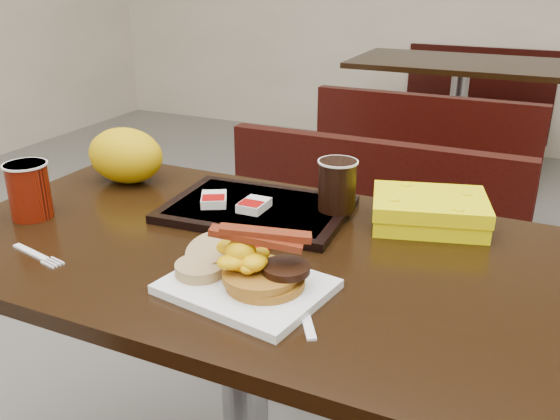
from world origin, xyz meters
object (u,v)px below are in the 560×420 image
at_px(table_near, 245,399).
at_px(knife, 303,308).
at_px(table_far, 455,127).
at_px(bench_far_s, 430,163).
at_px(hashbrown_sleeve_left, 214,199).
at_px(coffee_cup_near, 29,191).
at_px(bench_near_n, 349,268).
at_px(hashbrown_sleeve_right, 254,205).
at_px(paper_bag, 126,155).
at_px(fork, 31,252).
at_px(tray, 257,209).
at_px(clamshell, 429,211).
at_px(platter, 247,287).
at_px(pancake_stack, 265,278).
at_px(coffee_cup_far, 337,185).
at_px(bench_far_n, 473,105).

bearing_deg(table_near, knife, -39.77).
distance_m(table_far, bench_far_s, 0.70).
bearing_deg(hashbrown_sleeve_left, coffee_cup_near, -178.90).
height_order(table_near, bench_near_n, table_near).
distance_m(hashbrown_sleeve_right, paper_bag, 0.40).
height_order(bench_near_n, fork, fork).
xyz_separation_m(knife, hashbrown_sleeve_left, (-0.33, 0.29, 0.03)).
bearing_deg(paper_bag, fork, -77.55).
bearing_deg(paper_bag, coffee_cup_near, -98.73).
distance_m(bench_near_n, hashbrown_sleeve_left, 0.73).
distance_m(table_far, fork, 2.85).
xyz_separation_m(bench_far_s, fork, (-0.34, -2.10, 0.39)).
bearing_deg(table_near, hashbrown_sleeve_right, 105.88).
distance_m(bench_far_s, hashbrown_sleeve_left, 1.83).
xyz_separation_m(coffee_cup_near, hashbrown_sleeve_right, (0.43, 0.20, -0.03)).
bearing_deg(paper_bag, bench_far_s, 75.96).
distance_m(bench_near_n, tray, 0.68).
distance_m(tray, paper_bag, 0.39).
bearing_deg(paper_bag, clamshell, 3.65).
bearing_deg(coffee_cup_near, bench_far_s, 76.67).
distance_m(bench_far_s, fork, 2.17).
bearing_deg(table_near, hashbrown_sleeve_left, 137.55).
relative_size(platter, clamshell, 1.11).
relative_size(bench_far_s, pancake_stack, 7.67).
bearing_deg(tray, knife, -56.23).
bearing_deg(platter, hashbrown_sleeve_left, 138.83).
xyz_separation_m(fork, clamshell, (0.65, 0.45, 0.03)).
relative_size(fork, tray, 0.36).
relative_size(coffee_cup_far, paper_bag, 0.56).
xyz_separation_m(tray, clamshell, (0.35, 0.09, 0.02)).
xyz_separation_m(tray, hashbrown_sleeve_right, (0.01, -0.02, 0.02)).
distance_m(table_near, clamshell, 0.57).
xyz_separation_m(table_near, table_far, (0.00, 2.60, 0.00)).
xyz_separation_m(table_near, fork, (-0.34, -0.20, 0.38)).
height_order(bench_far_n, fork, fork).
relative_size(hashbrown_sleeve_right, coffee_cup_far, 0.65).
height_order(bench_near_n, bench_far_s, same).
distance_m(knife, paper_bag, 0.73).
xyz_separation_m(platter, clamshell, (0.21, 0.40, 0.02)).
height_order(table_near, bench_far_n, table_near).
bearing_deg(hashbrown_sleeve_left, bench_far_n, 59.24).
distance_m(bench_far_s, tray, 1.80).
relative_size(bench_far_n, paper_bag, 5.12).
bearing_deg(bench_far_n, platter, -88.42).
height_order(bench_far_n, hashbrown_sleeve_left, hashbrown_sleeve_left).
distance_m(bench_far_n, platter, 3.48).
relative_size(bench_far_n, knife, 5.70).
bearing_deg(pancake_stack, hashbrown_sleeve_right, 120.50).
bearing_deg(hashbrown_sleeve_left, paper_bag, 136.84).
height_order(table_far, fork, fork).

